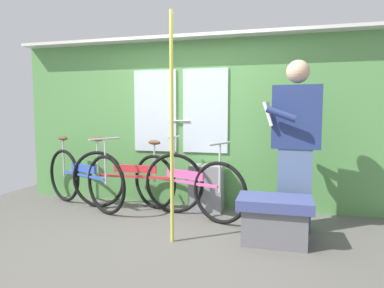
% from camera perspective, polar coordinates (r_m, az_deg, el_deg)
% --- Properties ---
extents(ground_plane, '(6.02, 4.00, 0.04)m').
position_cam_1_polar(ground_plane, '(3.61, -4.28, -15.38)').
color(ground_plane, '#56544F').
extents(train_door_wall, '(5.02, 0.28, 2.24)m').
position_cam_1_polar(train_door_wall, '(4.53, 0.42, 4.27)').
color(train_door_wall, '#56934C').
rests_on(train_door_wall, ground_plane).
extents(bicycle_near_door, '(1.81, 0.44, 0.97)m').
position_cam_1_polar(bicycle_near_door, '(4.41, -9.70, -5.94)').
color(bicycle_near_door, black).
rests_on(bicycle_near_door, ground_plane).
extents(bicycle_leaning_behind, '(1.60, 0.74, 0.92)m').
position_cam_1_polar(bicycle_leaning_behind, '(4.13, -1.32, -6.91)').
color(bicycle_leaning_behind, black).
rests_on(bicycle_leaning_behind, ground_plane).
extents(bicycle_by_pole, '(1.57, 0.79, 0.95)m').
position_cam_1_polar(bicycle_by_pole, '(4.71, -17.92, -5.49)').
color(bicycle_by_pole, black).
rests_on(bicycle_by_pole, ground_plane).
extents(passenger_reading_newspaper, '(0.60, 0.54, 1.80)m').
position_cam_1_polar(passenger_reading_newspaper, '(3.71, 17.05, 0.41)').
color(passenger_reading_newspaper, slate).
rests_on(passenger_reading_newspaper, ground_plane).
extents(trash_bin_by_wall, '(0.42, 0.28, 0.59)m').
position_cam_1_polar(trash_bin_by_wall, '(4.38, 2.50, -7.39)').
color(trash_bin_by_wall, gray).
rests_on(trash_bin_by_wall, ground_plane).
extents(handrail_pole, '(0.04, 0.04, 2.20)m').
position_cam_1_polar(handrail_pole, '(3.21, -3.45, 2.54)').
color(handrail_pole, '#C6C14C').
rests_on(handrail_pole, ground_plane).
extents(bench_seat_corner, '(0.70, 0.44, 0.45)m').
position_cam_1_polar(bench_seat_corner, '(3.41, 13.73, -12.19)').
color(bench_seat_corner, '#3D477F').
rests_on(bench_seat_corner, ground_plane).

